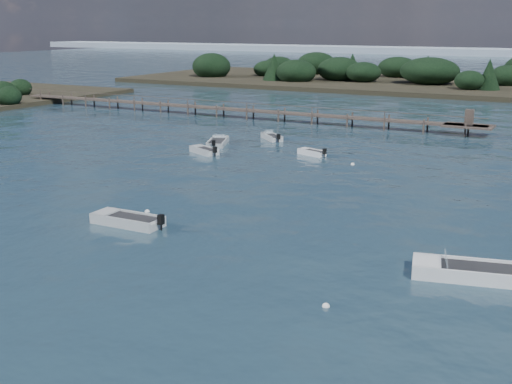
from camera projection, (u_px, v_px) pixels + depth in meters
The scene contains 12 objects.
ground at pixel (453, 118), 78.40m from camera, with size 400.00×400.00×0.00m, color #182C39.
tender_far_grey at pixel (204, 152), 57.20m from camera, with size 3.42×2.40×1.10m.
dinghy_extra_a at pixel (272, 138), 63.97m from camera, with size 3.17×3.01×1.13m.
dinghy_mid_white_a at pixel (471, 274), 29.18m from camera, with size 5.80×3.14×1.33m.
dinghy_extra_b at pixel (218, 143), 61.43m from camera, with size 3.01×4.45×1.08m.
dinghy_mid_grey at pixel (128, 222), 36.92m from camera, with size 4.64×1.70×1.17m.
tender_far_white at pixel (312, 154), 56.46m from camera, with size 2.93×1.79×0.99m.
buoy_b at pixel (326, 307), 26.23m from camera, with size 0.32×0.32×0.32m, color white.
buoy_c at pixel (147, 212), 39.43m from camera, with size 0.32×0.32×0.32m, color white.
buoy_e at pixel (353, 164), 52.71m from camera, with size 0.32×0.32×0.32m, color white.
jetty at pixel (250, 111), 77.87m from camera, with size 64.50×3.20×3.40m.
distant_haze at pixel (317, 52), 264.42m from camera, with size 280.00×20.00×2.40m, color #97A7BA.
Camera 1 is at (15.75, -20.22, 11.21)m, focal length 45.00 mm.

